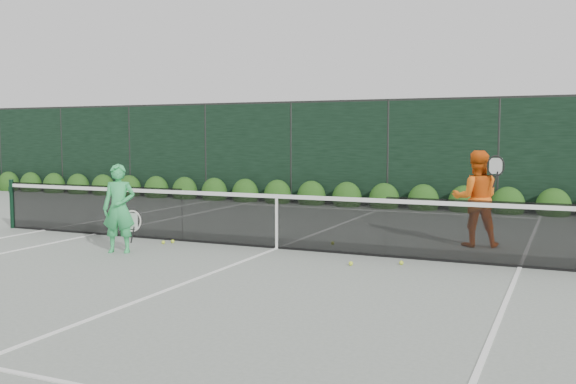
% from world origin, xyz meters
% --- Properties ---
extents(ground, '(80.00, 80.00, 0.00)m').
position_xyz_m(ground, '(0.00, 0.00, 0.00)').
color(ground, gray).
rests_on(ground, ground).
extents(tennis_net, '(12.90, 0.10, 1.07)m').
position_xyz_m(tennis_net, '(-0.02, 0.00, 0.53)').
color(tennis_net, black).
rests_on(tennis_net, ground).
extents(player_woman, '(0.67, 0.55, 1.54)m').
position_xyz_m(player_woman, '(-2.34, -1.44, 0.77)').
color(player_woman, '#35B65F').
rests_on(player_woman, ground).
extents(player_man, '(1.00, 0.85, 1.76)m').
position_xyz_m(player_man, '(3.21, 1.71, 0.88)').
color(player_man, orange).
rests_on(player_man, ground).
extents(court_lines, '(11.03, 23.83, 0.01)m').
position_xyz_m(court_lines, '(0.00, 0.00, 0.01)').
color(court_lines, white).
rests_on(court_lines, ground).
extents(windscreen_fence, '(32.00, 21.07, 3.06)m').
position_xyz_m(windscreen_fence, '(0.00, -2.71, 1.51)').
color(windscreen_fence, black).
rests_on(windscreen_fence, ground).
extents(hedge_row, '(31.66, 0.65, 0.94)m').
position_xyz_m(hedge_row, '(-0.00, 7.15, 0.23)').
color(hedge_row, '#163D10').
rests_on(hedge_row, ground).
extents(tennis_balls, '(4.62, 1.76, 0.07)m').
position_xyz_m(tennis_balls, '(0.13, -0.26, 0.03)').
color(tennis_balls, '#C9E332').
rests_on(tennis_balls, ground).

